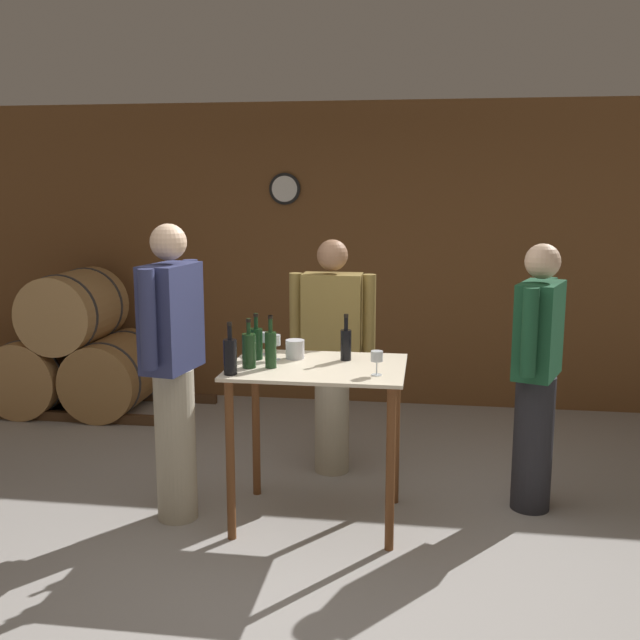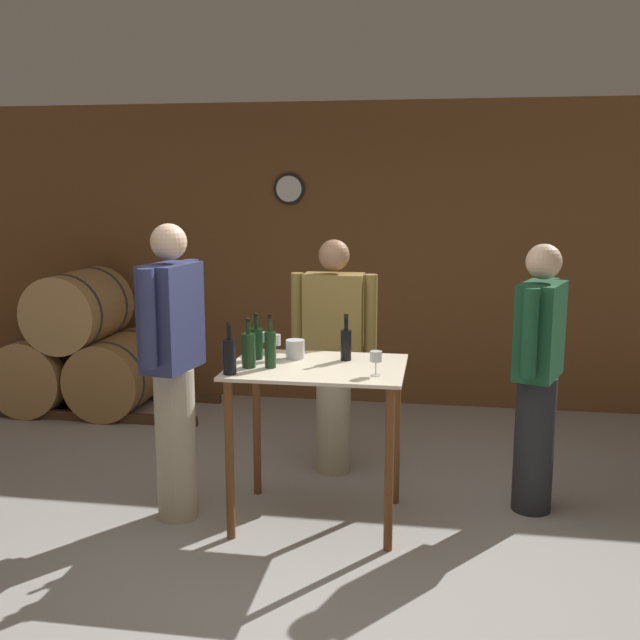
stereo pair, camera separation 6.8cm
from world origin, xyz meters
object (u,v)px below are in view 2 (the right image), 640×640
Objects in this scene: wine_glass_near_center at (275,341)px; person_host at (334,352)px; ice_bucket at (295,349)px; wine_glass_near_left at (266,338)px; person_visitor_bearded at (173,366)px; wine_bottle_far_left at (229,355)px; wine_bottle_right at (270,348)px; wine_bottle_left at (256,342)px; wine_bottle_center at (249,349)px; wine_bottle_far_right at (346,343)px; wine_glass_near_right at (376,357)px; person_visitor_with_scarf at (538,373)px.

wine_glass_near_center is 0.76m from person_host.
wine_glass_near_left is at bearing 157.66° from ice_bucket.
wine_bottle_far_left is at bearing -24.26° from person_visitor_bearded.
wine_bottle_right is at bearing -111.38° from ice_bucket.
wine_glass_near_left is at bearing 77.02° from wine_bottle_left.
wine_bottle_center is (0.07, 0.17, -0.00)m from wine_bottle_far_left.
person_visitor_bearded is at bearing -179.77° from wine_bottle_right.
wine_bottle_center is 0.18× the size of person_host.
wine_bottle_far_right is 0.17× the size of person_host.
wine_glass_near_center reaches higher than ice_bucket.
wine_bottle_far_right reaches higher than wine_glass_near_left.
wine_bottle_right is 1.09× the size of wine_bottle_far_right.
person_visitor_bearded is (-0.45, -0.20, -0.12)m from wine_bottle_left.
wine_bottle_right is at bearing -56.33° from wine_bottle_left.
person_visitor_bearded reaches higher than wine_glass_near_right.
person_host is (0.24, 0.88, -0.21)m from wine_bottle_right.
person_host is (0.43, 1.06, -0.21)m from wine_bottle_far_left.
person_host is (0.34, 0.55, -0.20)m from wine_glass_near_left.
wine_bottle_far_right is 1.03m from person_visitor_bearded.
person_visitor_with_scarf is at bearing 9.14° from wine_glass_near_center.
person_visitor_bearded is at bearing -145.80° from wine_glass_near_left.
wine_bottle_right is at bearing -85.85° from wine_glass_near_center.
wine_glass_near_center is 1.35× the size of ice_bucket.
wine_bottle_far_left is at bearing -172.94° from wine_glass_near_right.
person_visitor_with_scarf reaches higher than wine_glass_near_left.
ice_bucket is (0.20, -0.08, -0.04)m from wine_glass_near_left.
wine_glass_near_right is 1.05m from person_host.
wine_bottle_center is 2.08× the size of wine_glass_near_right.
person_host is 0.92× the size of person_visitor_bearded.
person_visitor_bearded reaches higher than wine_bottle_far_left.
wine_bottle_center is at bearing -93.90° from wine_glass_near_left.
wine_bottle_center is 2.05× the size of wine_glass_near_left.
wine_bottle_left is 0.12m from wine_glass_near_center.
person_host is (0.25, 0.68, -0.21)m from wine_glass_near_center.
person_host is 1.37m from person_visitor_with_scarf.
wine_bottle_center is 0.24m from wine_glass_near_center.
wine_glass_near_center is (-0.01, 0.20, -0.00)m from wine_bottle_right.
wine_bottle_right is 2.23× the size of wine_glass_near_right.
wine_bottle_left is 1.00× the size of wine_bottle_far_right.
wine_glass_near_left reaches higher than ice_bucket.
person_visitor_with_scarf is (1.54, 0.45, -0.20)m from wine_bottle_right.
person_visitor_bearded reaches higher than wine_bottle_left.
wine_glass_near_left is at bearing 34.20° from person_visitor_bearded.
person_visitor_bearded reaches higher than wine_glass_near_left.
wine_bottle_left is 0.51m from person_visitor_bearded.
person_visitor_with_scarf reaches higher than wine_bottle_left.
person_host is at bearing 46.92° from person_visitor_bearded.
wine_bottle_right is (0.13, -0.20, 0.01)m from wine_bottle_left.
person_visitor_with_scarf is at bearing 9.84° from wine_bottle_far_right.
person_host is at bearing 77.26° from ice_bucket.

